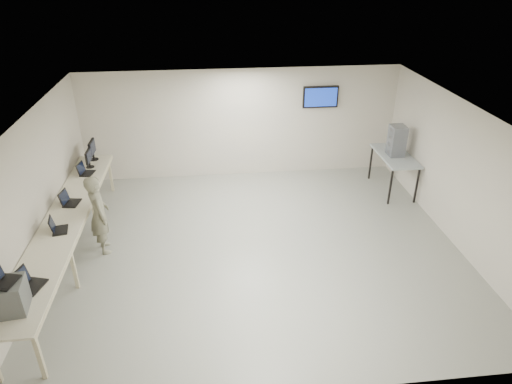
{
  "coord_description": "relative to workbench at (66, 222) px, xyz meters",
  "views": [
    {
      "loc": [
        -0.87,
        -7.58,
        5.26
      ],
      "look_at": [
        0.0,
        0.2,
        1.15
      ],
      "focal_mm": 32.0,
      "sensor_mm": 36.0,
      "label": 1
    }
  ],
  "objects": [
    {
      "name": "room",
      "position": [
        3.62,
        0.06,
        0.58
      ],
      "size": [
        8.01,
        7.01,
        2.81
      ],
      "color": "#9EA095",
      "rests_on": "ground"
    },
    {
      "name": "workbench",
      "position": [
        0.0,
        0.0,
        0.0
      ],
      "size": [
        0.76,
        6.0,
        0.9
      ],
      "color": "beige",
      "rests_on": "ground"
    },
    {
      "name": "equipment_box",
      "position": [
        -0.06,
        -2.43,
        0.3
      ],
      "size": [
        0.44,
        0.49,
        0.46
      ],
      "primitive_type": "cube",
      "rotation": [
        0.0,
        0.0,
        0.13
      ],
      "color": "slate",
      "rests_on": "workbench"
    },
    {
      "name": "laptop_on_box",
      "position": [
        -0.12,
        -2.43,
        0.6
      ],
      "size": [
        0.35,
        0.39,
        0.27
      ],
      "rotation": [
        0.0,
        0.0,
        -0.24
      ],
      "color": "black",
      "rests_on": "equipment_box"
    },
    {
      "name": "laptop_0",
      "position": [
        -0.03,
        -1.97,
        0.15
      ],
      "size": [
        0.43,
        0.46,
        0.31
      ],
      "rotation": [
        0.0,
        0.0,
        -0.28
      ],
      "color": "black",
      "rests_on": "workbench"
    },
    {
      "name": "laptop_1",
      "position": [
        -0.02,
        -0.41,
        0.14
      ],
      "size": [
        0.34,
        0.38,
        0.26
      ],
      "rotation": [
        0.0,
        0.0,
        0.19
      ],
      "color": "black",
      "rests_on": "workbench"
    },
    {
      "name": "laptop_2",
      "position": [
        -0.06,
        0.59,
        0.15
      ],
      "size": [
        0.35,
        0.4,
        0.28
      ],
      "rotation": [
        0.0,
        0.0,
        -0.15
      ],
      "color": "black",
      "rests_on": "workbench"
    },
    {
      "name": "laptop_3",
      "position": [
        -0.05,
        1.96,
        0.14
      ],
      "size": [
        0.34,
        0.38,
        0.27
      ],
      "rotation": [
        0.0,
        0.0,
        -0.18
      ],
      "color": "black",
      "rests_on": "workbench"
    },
    {
      "name": "monitor_near",
      "position": [
        -0.01,
        2.31,
        0.32
      ],
      "size": [
        0.19,
        0.42,
        0.41
      ],
      "color": "black",
      "rests_on": "workbench"
    },
    {
      "name": "monitor_far",
      "position": [
        -0.01,
        2.75,
        0.36
      ],
      "size": [
        0.21,
        0.48,
        0.47
      ],
      "color": "black",
      "rests_on": "workbench"
    },
    {
      "name": "soldier",
      "position": [
        0.56,
        0.26,
        -0.02
      ],
      "size": [
        0.57,
        0.69,
        1.62
      ],
      "primitive_type": "imported",
      "rotation": [
        0.0,
        0.0,
        1.93
      ],
      "color": "#545747",
      "rests_on": "ground"
    },
    {
      "name": "side_table",
      "position": [
        7.19,
        2.12,
        0.05
      ],
      "size": [
        0.74,
        1.58,
        0.95
      ],
      "color": "#9DA5A9",
      "rests_on": "ground"
    },
    {
      "name": "storage_bins",
      "position": [
        7.17,
        2.12,
        0.49
      ],
      "size": [
        0.35,
        0.39,
        0.73
      ],
      "color": "slate",
      "rests_on": "side_table"
    }
  ]
}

